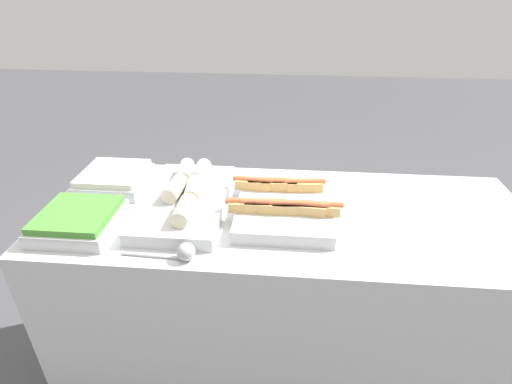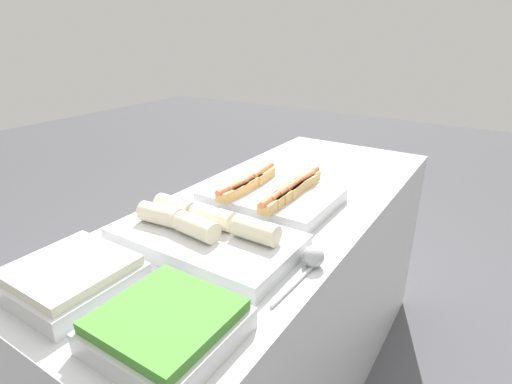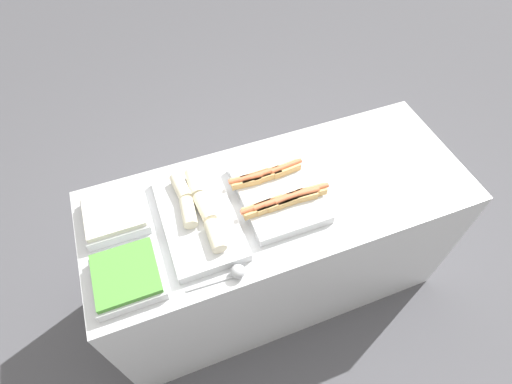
{
  "view_description": "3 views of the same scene",
  "coord_description": "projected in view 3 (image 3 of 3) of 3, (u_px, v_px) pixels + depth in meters",
  "views": [
    {
      "loc": [
        -0.01,
        -1.26,
        1.69
      ],
      "look_at": [
        -0.12,
        0.0,
        0.97
      ],
      "focal_mm": 28.0,
      "sensor_mm": 36.0,
      "label": 1
    },
    {
      "loc": [
        -1.15,
        -0.67,
        1.47
      ],
      "look_at": [
        -0.12,
        0.0,
        0.97
      ],
      "focal_mm": 28.0,
      "sensor_mm": 36.0,
      "label": 2
    },
    {
      "loc": [
        -0.49,
        -0.98,
        2.35
      ],
      "look_at": [
        -0.12,
        0.0,
        0.97
      ],
      "focal_mm": 28.0,
      "sensor_mm": 36.0,
      "label": 3
    }
  ],
  "objects": [
    {
      "name": "serving_spoon_near",
      "position": [
        236.0,
        273.0,
        1.56
      ],
      "size": [
        0.24,
        0.06,
        0.06
      ],
      "color": "#B2B5BA",
      "rests_on": "counter"
    },
    {
      "name": "counter",
      "position": [
        276.0,
        244.0,
        2.17
      ],
      "size": [
        1.8,
        0.71,
        0.89
      ],
      "color": "silver",
      "rests_on": "ground_plane"
    },
    {
      "name": "tray_hotdogs",
      "position": [
        277.0,
        192.0,
        1.78
      ],
      "size": [
        0.41,
        0.44,
        0.1
      ],
      "color": "silver",
      "rests_on": "counter"
    },
    {
      "name": "tray_side_front",
      "position": [
        127.0,
        276.0,
        1.54
      ],
      "size": [
        0.26,
        0.26,
        0.07
      ],
      "color": "silver",
      "rests_on": "counter"
    },
    {
      "name": "ground_plane",
      "position": [
        273.0,
        279.0,
        2.53
      ],
      "size": [
        12.0,
        12.0,
        0.0
      ],
      "primitive_type": "plane",
      "color": "#4C4C51"
    },
    {
      "name": "tray_wraps",
      "position": [
        198.0,
        214.0,
        1.71
      ],
      "size": [
        0.3,
        0.53,
        0.11
      ],
      "color": "silver",
      "rests_on": "counter"
    },
    {
      "name": "tray_side_back",
      "position": [
        115.0,
        214.0,
        1.72
      ],
      "size": [
        0.26,
        0.26,
        0.07
      ],
      "color": "silver",
      "rests_on": "counter"
    }
  ]
}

